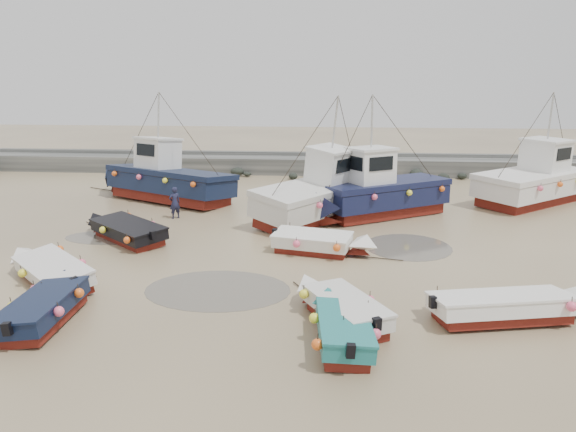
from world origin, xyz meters
name	(u,v)px	position (x,y,z in m)	size (l,w,h in m)	color
ground	(277,276)	(0.00, 0.00, 0.00)	(120.00, 120.00, 0.00)	tan
seawall	(309,165)	(0.05, 21.99, 0.63)	(60.00, 4.92, 1.50)	slate
puddle_a	(218,290)	(-1.90, -1.52, 0.00)	(5.06, 5.06, 0.01)	#5C564A
puddle_b	(408,247)	(5.26, 4.08, 0.00)	(3.73, 3.73, 0.01)	#5C564A
puddle_c	(110,237)	(-8.10, 4.34, 0.00)	(4.18, 4.18, 0.01)	#5C564A
puddle_d	(306,211)	(0.50, 10.14, 0.00)	(5.52, 5.52, 0.01)	#5C564A
dinghy_0	(52,268)	(-7.95, -1.27, 0.54)	(5.14, 4.94, 1.43)	maroon
dinghy_1	(49,302)	(-6.47, -4.32, 0.55)	(2.13, 5.86, 1.43)	maroon
dinghy_2	(341,323)	(2.33, -5.04, 0.56)	(1.94, 5.24, 1.43)	maroon
dinghy_3	(514,304)	(7.51, -3.23, 0.54)	(6.53, 2.65, 1.43)	maroon
dinghy_4	(125,228)	(-7.32, 4.16, 0.54)	(5.42, 4.87, 1.43)	maroon
dinghy_5	(321,240)	(1.53, 2.86, 0.56)	(5.40, 2.52, 1.43)	maroon
dinghy_6	(340,303)	(2.30, -3.62, 0.56)	(3.22, 5.01, 1.43)	maroon
cabin_boat_0	(161,178)	(-8.11, 12.22, 1.31)	(10.45, 6.70, 6.22)	maroon
cabin_boat_1	(321,193)	(1.32, 8.86, 1.32)	(7.14, 9.35, 6.22)	maroon
cabin_boat_2	(375,192)	(4.12, 9.16, 1.34)	(9.11, 6.40, 6.22)	maroon
cabin_boat_3	(538,180)	(13.74, 13.60, 1.32)	(9.05, 8.00, 6.22)	maroon
person	(176,218)	(-6.13, 8.05, 0.00)	(0.60, 0.40, 1.65)	#1A1C36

